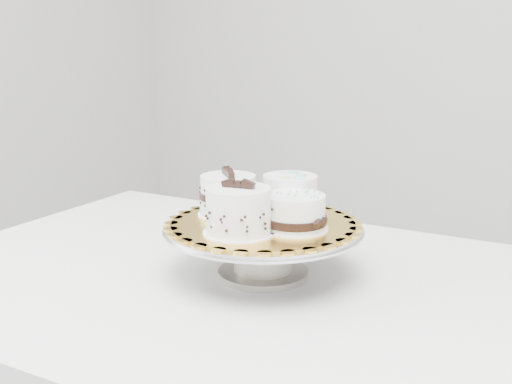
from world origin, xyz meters
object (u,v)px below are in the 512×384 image
Objects in this scene: cake_board at (263,224)px; cake_banded at (228,197)px; table at (255,316)px; cake_ribbon at (295,213)px; cake_stand at (263,241)px; cake_swirl at (239,212)px; cake_dots at (290,195)px.

cake_banded is at bearing 179.20° from cake_board.
cake_banded is at bearing 155.13° from table.
cake_ribbon reaches higher than table.
table is 3.97× the size of cake_stand.
cake_stand is 1.09× the size of cake_board.
table is 0.14m from cake_stand.
cake_ribbon is (0.07, 0.00, 0.06)m from cake_stand.
cake_swirl reaches higher than cake_board.
cake_board reaches higher than cake_stand.
table is 10.01× the size of cake_banded.
cake_swirl is 0.15m from cake_dots.
cake_swirl is at bearing -135.13° from cake_ribbon.
cake_ribbon is (0.06, 0.08, -0.01)m from cake_swirl.
cake_stand is at bearing 76.91° from table.
cake_stand is 0.11m from cake_swirl.
cake_dots reaches higher than cake_ribbon.
cake_swirl is at bearing -4.74° from cake_banded.
table is at bearing 82.31° from cake_swirl.
cake_stand is at bearing 78.75° from cake_swirl.
cake_stand is at bearing 172.56° from cake_ribbon.
cake_stand is 2.91× the size of cake_dots.
cake_board is at bearing 78.75° from cake_swirl.
cake_dots is (-0.01, 0.15, -0.00)m from cake_swirl.
cake_banded is at bearing 170.93° from cake_ribbon.
cake_ribbon is (0.15, 0.00, -0.01)m from cake_banded.
cake_swirl is 0.10m from cake_ribbon.
cake_ribbon reaches higher than cake_board.
cake_stand is 0.03m from cake_board.
table is at bearing -93.36° from cake_stand.
cake_stand is at bearing 35.28° from cake_banded.
cake_stand is 0.10m from cake_dots.
cake_swirl is at bearing -83.43° from cake_stand.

